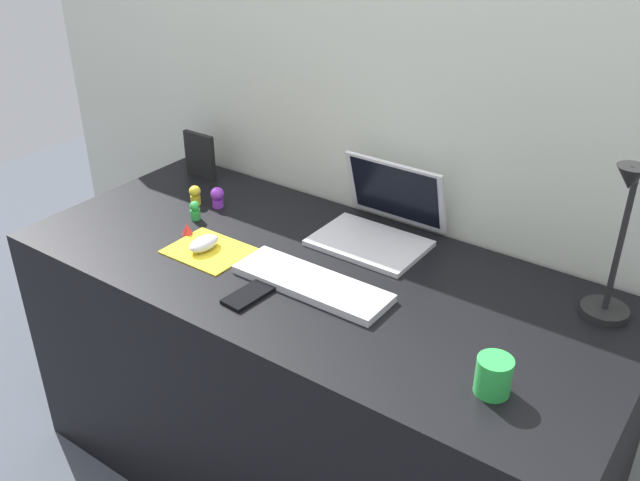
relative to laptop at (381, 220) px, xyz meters
name	(u,v)px	position (x,y,z in m)	size (l,w,h in m)	color
ground_plane	(315,473)	(-0.05, -0.25, -0.79)	(6.00, 6.00, 0.00)	#474C56
back_wall	(391,213)	(-0.05, 0.15, -0.06)	(2.82, 0.05, 1.47)	beige
desk	(314,380)	(-0.05, -0.25, -0.42)	(1.62, 0.71, 0.74)	black
laptop	(381,220)	(0.00, 0.00, 0.00)	(0.30, 0.27, 0.21)	silver
keyboard	(312,283)	(0.00, -0.32, -0.04)	(0.41, 0.13, 0.02)	silver
mousepad	(208,251)	(-0.33, -0.34, -0.05)	(0.21, 0.17, 0.00)	yellow
mouse	(204,243)	(-0.35, -0.34, -0.03)	(0.06, 0.10, 0.03)	silver
cell_phone	(248,295)	(-0.10, -0.44, -0.05)	(0.06, 0.13, 0.01)	black
desk_lamp	(617,248)	(0.62, -0.04, 0.14)	(0.11, 0.15, 0.39)	black
picture_frame	(200,155)	(-0.70, 0.01, 0.02)	(0.12, 0.02, 0.15)	black
coffee_mug	(494,376)	(0.51, -0.42, -0.01)	(0.07, 0.07, 0.08)	green
toy_figurine_red	(187,229)	(-0.45, -0.30, -0.03)	(0.03, 0.03, 0.04)	red
toy_figurine_purple	(217,197)	(-0.50, -0.12, -0.02)	(0.04, 0.04, 0.06)	purple
toy_figurine_green	(195,210)	(-0.50, -0.22, -0.02)	(0.03, 0.03, 0.06)	green
toy_figurine_yellow	(195,195)	(-0.57, -0.15, -0.02)	(0.04, 0.04, 0.06)	yellow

